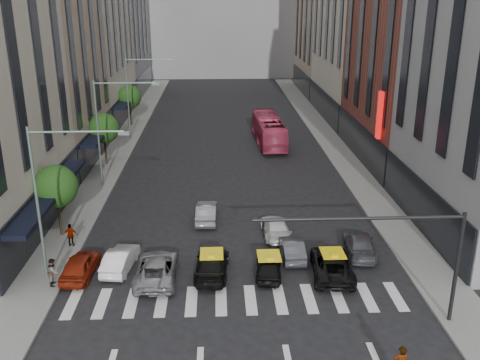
{
  "coord_description": "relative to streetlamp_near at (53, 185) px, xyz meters",
  "views": [
    {
      "loc": [
        -1.06,
        -23.64,
        15.77
      ],
      "look_at": [
        0.38,
        9.77,
        4.0
      ],
      "focal_mm": 40.0,
      "sensor_mm": 36.0,
      "label": 1
    }
  ],
  "objects": [
    {
      "name": "building_right_b",
      "position": [
        27.04,
        23.0,
        7.1
      ],
      "size": [
        8.0,
        18.0,
        26.0
      ],
      "primitive_type": "cube",
      "color": "brown",
      "rests_on": "ground"
    },
    {
      "name": "streetlamp_far",
      "position": [
        0.0,
        32.0,
        0.0
      ],
      "size": [
        5.38,
        0.25,
        9.0
      ],
      "color": "gray",
      "rests_on": "sidewalk_left"
    },
    {
      "name": "car_silver",
      "position": [
        5.34,
        0.01,
        -5.21
      ],
      "size": [
        2.32,
        5.01,
        1.39
      ],
      "primitive_type": "imported",
      "rotation": [
        0.0,
        0.0,
        3.14
      ],
      "color": "gray",
      "rests_on": "ground"
    },
    {
      "name": "ground",
      "position": [
        10.04,
        -4.0,
        -5.9
      ],
      "size": [
        160.0,
        160.0,
        0.0
      ],
      "primitive_type": "plane",
      "color": "black",
      "rests_on": "ground"
    },
    {
      "name": "bus",
      "position": [
        14.57,
        29.06,
        -4.37
      ],
      "size": [
        3.03,
        11.09,
        3.06
      ],
      "primitive_type": "imported",
      "rotation": [
        0.0,
        0.0,
        3.18
      ],
      "color": "#C63A5D",
      "rests_on": "ground"
    },
    {
      "name": "liberty_sign",
      "position": [
        22.64,
        16.0,
        0.1
      ],
      "size": [
        0.3,
        0.7,
        4.0
      ],
      "color": "red",
      "rests_on": "ground"
    },
    {
      "name": "sidewalk_left",
      "position": [
        -1.46,
        26.0,
        -5.83
      ],
      "size": [
        3.0,
        96.0,
        0.15
      ],
      "primitive_type": "cube",
      "color": "slate",
      "rests_on": "ground"
    },
    {
      "name": "pedestrian_near",
      "position": [
        -0.36,
        -0.63,
        -4.95
      ],
      "size": [
        0.65,
        0.82,
        1.6
      ],
      "primitive_type": "imported",
      "rotation": [
        0.0,
        0.0,
        1.63
      ],
      "color": "gray",
      "rests_on": "sidewalk_left"
    },
    {
      "name": "car_grey_mid",
      "position": [
        13.53,
        2.36,
        -5.27
      ],
      "size": [
        1.39,
        3.84,
        1.26
      ],
      "primitive_type": "imported",
      "rotation": [
        0.0,
        0.0,
        3.16
      ],
      "color": "#42434A",
      "rests_on": "ground"
    },
    {
      "name": "pedestrian_far",
      "position": [
        -0.63,
        4.24,
        -4.98
      ],
      "size": [
        0.92,
        0.42,
        1.55
      ],
      "primitive_type": "imported",
      "rotation": [
        0.0,
        0.0,
        3.09
      ],
      "color": "gray",
      "rests_on": "sidewalk_left"
    },
    {
      "name": "tree_near",
      "position": [
        -1.76,
        6.0,
        -2.25
      ],
      "size": [
        2.88,
        2.88,
        4.95
      ],
      "color": "black",
      "rests_on": "sidewalk_left"
    },
    {
      "name": "car_white_front",
      "position": [
        3.04,
        1.28,
        -5.25
      ],
      "size": [
        1.91,
        4.13,
        1.31
      ],
      "primitive_type": "imported",
      "rotation": [
        0.0,
        0.0,
        3.01
      ],
      "color": "white",
      "rests_on": "ground"
    },
    {
      "name": "building_left_b",
      "position": [
        -6.96,
        24.0,
        6.1
      ],
      "size": [
        8.0,
        16.0,
        24.0
      ],
      "primitive_type": "cube",
      "color": "tan",
      "rests_on": "ground"
    },
    {
      "name": "taxi_left",
      "position": [
        8.54,
        0.36,
        -5.23
      ],
      "size": [
        2.19,
        4.77,
        1.35
      ],
      "primitive_type": "imported",
      "rotation": [
        0.0,
        0.0,
        3.08
      ],
      "color": "black",
      "rests_on": "ground"
    },
    {
      "name": "car_row2_left",
      "position": [
        8.1,
        8.31,
        -5.23
      ],
      "size": [
        1.56,
        4.16,
        1.36
      ],
      "primitive_type": "imported",
      "rotation": [
        0.0,
        0.0,
        3.11
      ],
      "color": "gray",
      "rests_on": "ground"
    },
    {
      "name": "taxi_center",
      "position": [
        11.88,
        0.13,
        -5.28
      ],
      "size": [
        1.87,
        3.82,
        1.25
      ],
      "primitive_type": "imported",
      "rotation": [
        0.0,
        0.0,
        3.03
      ],
      "color": "black",
      "rests_on": "ground"
    },
    {
      "name": "streetlamp_near",
      "position": [
        0.0,
        0.0,
        0.0
      ],
      "size": [
        5.38,
        0.25,
        9.0
      ],
      "color": "gray",
      "rests_on": "sidewalk_left"
    },
    {
      "name": "taxi_right",
      "position": [
        15.6,
        0.06,
        -5.21
      ],
      "size": [
        2.75,
        5.18,
        1.39
      ],
      "primitive_type": "imported",
      "rotation": [
        0.0,
        0.0,
        3.05
      ],
      "color": "black",
      "rests_on": "ground"
    },
    {
      "name": "car_red",
      "position": [
        0.84,
        0.55,
        -5.22
      ],
      "size": [
        1.88,
        4.13,
        1.38
      ],
      "primitive_type": "imported",
      "rotation": [
        0.0,
        0.0,
        3.08
      ],
      "color": "maroon",
      "rests_on": "ground"
    },
    {
      "name": "rider",
      "position": [
        16.43,
        -9.6,
        -4.13
      ],
      "size": [
        0.67,
        0.44,
        1.82
      ],
      "primitive_type": "imported",
      "rotation": [
        0.0,
        0.0,
        3.16
      ],
      "color": "gray",
      "rests_on": "motorcycle"
    },
    {
      "name": "car_row2_right",
      "position": [
        12.84,
        5.59,
        -5.28
      ],
      "size": [
        1.94,
        4.36,
        1.24
      ],
      "primitive_type": "imported",
      "rotation": [
        0.0,
        0.0,
        3.19
      ],
      "color": "silver",
      "rests_on": "ground"
    },
    {
      "name": "traffic_signal",
      "position": [
        17.74,
        -5.0,
        -1.43
      ],
      "size": [
        10.1,
        0.2,
        6.0
      ],
      "color": "black",
      "rests_on": "ground"
    },
    {
      "name": "sidewalk_right",
      "position": [
        21.54,
        26.0,
        -5.83
      ],
      "size": [
        3.0,
        96.0,
        0.15
      ],
      "primitive_type": "cube",
      "color": "slate",
      "rests_on": "ground"
    },
    {
      "name": "tree_mid",
      "position": [
        -1.76,
        22.0,
        -2.25
      ],
      "size": [
        2.88,
        2.88,
        4.95
      ],
      "color": "black",
      "rests_on": "sidewalk_left"
    },
    {
      "name": "tree_far",
      "position": [
        -1.76,
        38.0,
        -2.25
      ],
      "size": [
        2.88,
        2.88,
        4.95
      ],
      "color": "black",
      "rests_on": "sidewalk_left"
    },
    {
      "name": "building_right_d",
      "position": [
        27.04,
        61.0,
        8.1
      ],
      "size": [
        8.0,
        18.0,
        28.0
      ],
      "primitive_type": "cube",
      "color": "tan",
      "rests_on": "ground"
    },
    {
      "name": "streetlamp_mid",
      "position": [
        0.0,
        16.0,
        0.0
      ],
      "size": [
        5.38,
        0.25,
        9.0
      ],
      "color": "gray",
      "rests_on": "sidewalk_left"
    },
    {
      "name": "car_grey_curb",
      "position": [
        17.91,
        2.68,
        -5.25
      ],
      "size": [
        2.4,
        4.68,
        1.3
      ],
      "primitive_type": "imported",
      "rotation": [
        0.0,
        0.0,
        3.01
      ],
      "color": "#484B51",
      "rests_on": "ground"
    }
  ]
}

